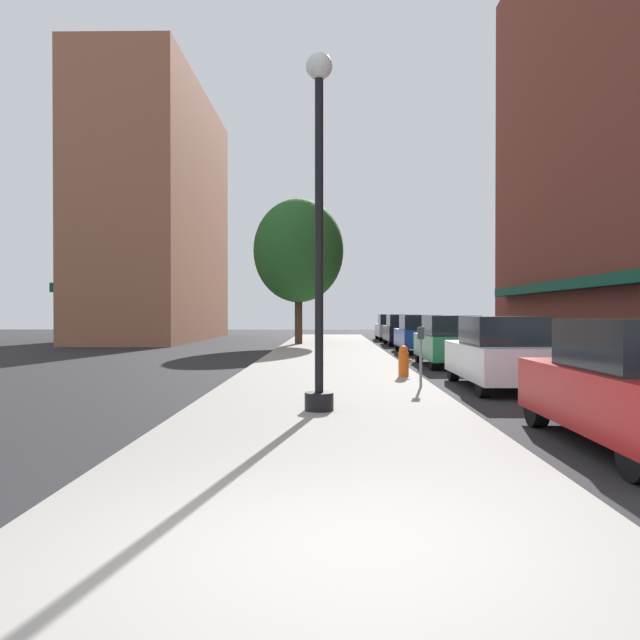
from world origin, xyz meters
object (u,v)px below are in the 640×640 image
Objects in this scene: tree_near at (299,251)px; car_black at (402,330)px; fire_hydrant at (404,361)px; car_silver at (391,328)px; lamppost at (319,224)px; car_white at (501,353)px; parking_meter_near at (421,349)px; car_blue at (419,334)px; car_green at (450,341)px.

tree_near is 7.07m from car_black.
car_silver is (2.06, 24.77, 0.29)m from fire_hydrant.
lamppost is 6.58m from fire_hydrant.
tree_near is 1.77× the size of car_white.
parking_meter_near is 0.30× the size of car_blue.
car_silver is (4.11, 30.41, -2.39)m from lamppost.
tree_near is (-3.52, 17.26, 4.49)m from fire_hydrant.
car_white is at bearing -73.44° from tree_near.
car_blue is (0.00, 7.11, 0.00)m from car_green.
tree_near is at bearing 100.54° from parking_meter_near.
lamppost is 23.02m from tree_near.
tree_near reaches higher than lamppost.
car_silver reaches higher than parking_meter_near.
car_black is at bearing 88.54° from car_white.
car_white is (1.95, 0.75, -0.14)m from parking_meter_near.
car_green is at bearing 66.55° from fire_hydrant.
tree_near is (-1.47, 22.90, 1.80)m from lamppost.
parking_meter_near is at bearing -104.16° from car_green.
car_blue and car_silver have the same top height.
lamppost is 4.50× the size of parking_meter_near.
fire_hydrant is at bearing -97.91° from car_blue.
car_blue is (1.95, 14.11, -0.14)m from parking_meter_near.
car_white is 1.00× the size of car_blue.
car_black is at bearing -90.01° from car_silver.
lamppost is at bearing -109.99° from fire_hydrant.
lamppost is at bearing -101.27° from car_blue.
lamppost reaches higher than car_white.
parking_meter_near is at bearing -94.14° from car_silver.
lamppost is 7.47× the size of fire_hydrant.
car_silver is at bearing 82.30° from lamppost.
car_green is at bearing -90.01° from car_silver.
car_white and car_silver have the same top height.
fire_hydrant is 2.30m from parking_meter_near.
car_black reaches higher than parking_meter_near.
car_blue is at bearing -44.05° from tree_near.
car_black is (1.95, 20.65, -0.14)m from parking_meter_near.
car_blue is (0.00, 13.37, 0.00)m from car_white.
car_green and car_black have the same top height.
parking_meter_near is 20.26m from tree_near.
fire_hydrant is 2.57m from car_white.
lamppost is 4.61m from parking_meter_near.
car_white is (2.06, -1.51, 0.29)m from fire_hydrant.
lamppost is 6.30m from car_white.
car_silver is at bearing 92.21° from car_black.
car_black is 1.00× the size of car_silver.
car_silver is at bearing 53.38° from tree_near.
fire_hydrant is 12.04m from car_blue.
lamppost is 1.37× the size of car_black.
car_blue is (2.06, 11.86, 0.29)m from fire_hydrant.
fire_hydrant is at bearing -78.47° from tree_near.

